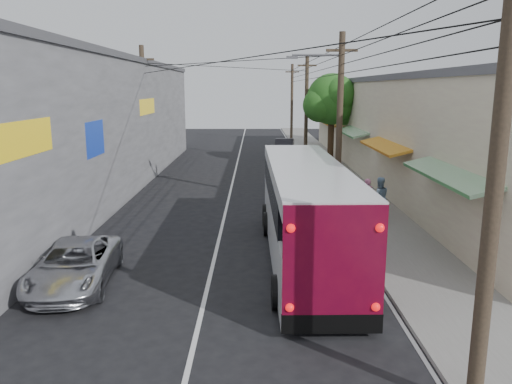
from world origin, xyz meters
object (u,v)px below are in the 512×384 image
at_px(pedestrian_far, 379,198).
at_px(pedestrian_near, 367,197).
at_px(parked_suv, 303,182).
at_px(jeepney, 75,264).
at_px(coach_bus, 305,210).
at_px(parked_car_mid, 295,170).
at_px(parked_car_far, 284,147).

bearing_deg(pedestrian_far, pedestrian_near, -54.58).
xyz_separation_m(parked_suv, pedestrian_far, (2.84, -3.99, 0.08)).
bearing_deg(jeepney, pedestrian_near, 32.55).
xyz_separation_m(coach_bus, pedestrian_far, (3.64, 4.80, -0.64)).
relative_size(parked_suv, pedestrian_near, 3.94).
distance_m(coach_bus, pedestrian_near, 6.28).
xyz_separation_m(jeepney, parked_car_mid, (7.60, 16.30, 0.08)).
height_order(parked_suv, parked_car_far, parked_suv).
distance_m(parked_car_far, pedestrian_far, 21.03).
bearing_deg(pedestrian_far, parked_car_far, -84.28).
xyz_separation_m(coach_bus, parked_car_far, (0.80, 25.64, -0.94)).
bearing_deg(parked_car_far, pedestrian_far, -75.42).
relative_size(parked_car_far, pedestrian_near, 2.65).
height_order(coach_bus, parked_car_mid, coach_bus).
height_order(jeepney, pedestrian_near, pedestrian_near).
xyz_separation_m(parked_car_far, pedestrian_near, (2.43, -20.31, 0.22)).
xyz_separation_m(jeepney, pedestrian_far, (10.44, 7.13, 0.38)).
relative_size(pedestrian_near, pedestrian_far, 0.91).
relative_size(coach_bus, parked_car_far, 2.59).
xyz_separation_m(jeepney, parked_suv, (7.60, 11.12, 0.30)).
xyz_separation_m(coach_bus, jeepney, (-6.80, -2.32, -1.03)).
bearing_deg(coach_bus, parked_suv, 83.97).
bearing_deg(pedestrian_far, coach_bus, 50.83).
xyz_separation_m(parked_car_mid, parked_car_far, (0.00, 11.67, 0.01)).
relative_size(jeepney, pedestrian_far, 2.53).
bearing_deg(jeepney, coach_bus, 14.07).
height_order(parked_suv, parked_car_mid, parked_suv).
distance_m(coach_bus, parked_car_far, 25.67).
height_order(coach_bus, pedestrian_near, coach_bus).
relative_size(parked_suv, parked_car_mid, 1.55).
bearing_deg(parked_car_mid, jeepney, -108.00).
bearing_deg(parked_car_far, parked_suv, -83.17).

